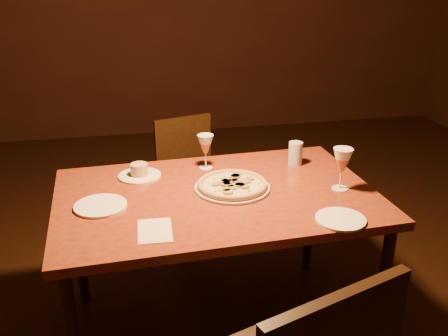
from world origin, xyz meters
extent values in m
cube|color=brown|center=(-0.20, 0.23, 0.75)|extent=(1.47, 0.98, 0.04)
cylinder|color=black|center=(-0.87, 0.61, 0.36)|extent=(0.05, 0.05, 0.73)
cylinder|color=black|center=(0.47, -0.14, 0.36)|extent=(0.05, 0.05, 0.73)
cylinder|color=black|center=(0.44, 0.66, 0.36)|extent=(0.05, 0.05, 0.73)
cube|color=black|center=(-0.16, 1.14, 0.42)|extent=(0.48, 0.48, 0.04)
cube|color=black|center=(-0.21, 1.32, 0.62)|extent=(0.38, 0.13, 0.37)
cylinder|color=black|center=(-0.27, 0.95, 0.20)|extent=(0.03, 0.03, 0.40)
cylinder|color=black|center=(-0.36, 1.25, 0.20)|extent=(0.03, 0.03, 0.40)
cylinder|color=black|center=(0.03, 1.03, 0.20)|extent=(0.03, 0.03, 0.40)
cylinder|color=black|center=(-0.05, 1.34, 0.20)|extent=(0.03, 0.03, 0.40)
cylinder|color=white|center=(-0.12, 0.26, 0.77)|extent=(0.35, 0.35, 0.01)
cylinder|color=#CAB48B|center=(-0.12, 0.26, 0.79)|extent=(0.31, 0.31, 0.01)
torus|color=tan|center=(-0.12, 0.26, 0.79)|extent=(0.33, 0.33, 0.03)
cylinder|color=white|center=(-0.53, 0.50, 0.77)|extent=(0.21, 0.21, 0.01)
cylinder|color=tan|center=(-0.53, 0.50, 0.81)|extent=(0.08, 0.08, 0.06)
cylinder|color=#B3BCC3|center=(0.27, 0.49, 0.83)|extent=(0.07, 0.07, 0.12)
cylinder|color=white|center=(-0.71, 0.20, 0.77)|extent=(0.22, 0.22, 0.01)
cylinder|color=white|center=(0.25, -0.12, 0.77)|extent=(0.20, 0.20, 0.01)
cube|color=silver|center=(-0.50, -0.05, 0.77)|extent=(0.14, 0.20, 0.00)
camera|label=1|loc=(-0.58, -1.78, 1.74)|focal=40.00mm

